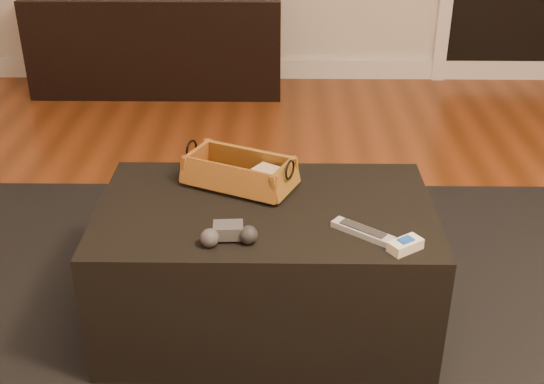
{
  "coord_description": "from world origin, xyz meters",
  "views": [
    {
      "loc": [
        -0.15,
        -1.52,
        1.42
      ],
      "look_at": [
        -0.18,
        0.23,
        0.49
      ],
      "focal_mm": 45.0,
      "sensor_mm": 36.0,
      "label": 1
    }
  ],
  "objects_px": {
    "ottoman": "(266,265)",
    "game_controller": "(229,234)",
    "silver_remote": "(363,231)",
    "cream_gadget": "(405,245)",
    "media_cabinet": "(158,43)",
    "tv_remote": "(233,180)",
    "wicker_basket": "(240,174)"
  },
  "relations": [
    {
      "from": "game_controller",
      "to": "tv_remote",
      "type": "bearing_deg",
      "value": 91.89
    },
    {
      "from": "wicker_basket",
      "to": "game_controller",
      "type": "bearing_deg",
      "value": -91.75
    },
    {
      "from": "tv_remote",
      "to": "silver_remote",
      "type": "height_order",
      "value": "tv_remote"
    },
    {
      "from": "tv_remote",
      "to": "cream_gadget",
      "type": "distance_m",
      "value": 0.6
    },
    {
      "from": "cream_gadget",
      "to": "tv_remote",
      "type": "bearing_deg",
      "value": 142.96
    },
    {
      "from": "wicker_basket",
      "to": "silver_remote",
      "type": "height_order",
      "value": "wicker_basket"
    },
    {
      "from": "media_cabinet",
      "to": "cream_gadget",
      "type": "height_order",
      "value": "media_cabinet"
    },
    {
      "from": "silver_remote",
      "to": "ottoman",
      "type": "bearing_deg",
      "value": 150.49
    },
    {
      "from": "media_cabinet",
      "to": "ottoman",
      "type": "xyz_separation_m",
      "value": [
        0.7,
        -2.26,
        -0.07
      ]
    },
    {
      "from": "cream_gadget",
      "to": "media_cabinet",
      "type": "bearing_deg",
      "value": 113.39
    },
    {
      "from": "tv_remote",
      "to": "wicker_basket",
      "type": "distance_m",
      "value": 0.03
    },
    {
      "from": "media_cabinet",
      "to": "silver_remote",
      "type": "relative_size",
      "value": 8.62
    },
    {
      "from": "tv_remote",
      "to": "wicker_basket",
      "type": "bearing_deg",
      "value": 30.87
    },
    {
      "from": "media_cabinet",
      "to": "tv_remote",
      "type": "distance_m",
      "value": 2.22
    },
    {
      "from": "ottoman",
      "to": "game_controller",
      "type": "relative_size",
      "value": 6.15
    },
    {
      "from": "ottoman",
      "to": "wicker_basket",
      "type": "height_order",
      "value": "wicker_basket"
    },
    {
      "from": "silver_remote",
      "to": "tv_remote",
      "type": "bearing_deg",
      "value": 142.74
    },
    {
      "from": "wicker_basket",
      "to": "game_controller",
      "type": "height_order",
      "value": "wicker_basket"
    },
    {
      "from": "media_cabinet",
      "to": "game_controller",
      "type": "bearing_deg",
      "value": -76.13
    },
    {
      "from": "media_cabinet",
      "to": "ottoman",
      "type": "bearing_deg",
      "value": -72.77
    },
    {
      "from": "ottoman",
      "to": "cream_gadget",
      "type": "height_order",
      "value": "cream_gadget"
    },
    {
      "from": "game_controller",
      "to": "silver_remote",
      "type": "bearing_deg",
      "value": 6.84
    },
    {
      "from": "media_cabinet",
      "to": "tv_remote",
      "type": "xyz_separation_m",
      "value": [
        0.6,
        -2.13,
        0.16
      ]
    },
    {
      "from": "wicker_basket",
      "to": "ottoman",
      "type": "bearing_deg",
      "value": -58.62
    },
    {
      "from": "cream_gadget",
      "to": "silver_remote",
      "type": "bearing_deg",
      "value": 143.75
    },
    {
      "from": "tv_remote",
      "to": "game_controller",
      "type": "bearing_deg",
      "value": -69.39
    },
    {
      "from": "ottoman",
      "to": "cream_gadget",
      "type": "relative_size",
      "value": 9.71
    },
    {
      "from": "media_cabinet",
      "to": "tv_remote",
      "type": "relative_size",
      "value": 8.13
    },
    {
      "from": "media_cabinet",
      "to": "ottoman",
      "type": "distance_m",
      "value": 2.37
    },
    {
      "from": "silver_remote",
      "to": "cream_gadget",
      "type": "height_order",
      "value": "cream_gadget"
    },
    {
      "from": "ottoman",
      "to": "game_controller",
      "type": "height_order",
      "value": "game_controller"
    },
    {
      "from": "cream_gadget",
      "to": "ottoman",
      "type": "bearing_deg",
      "value": 148.51
    }
  ]
}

